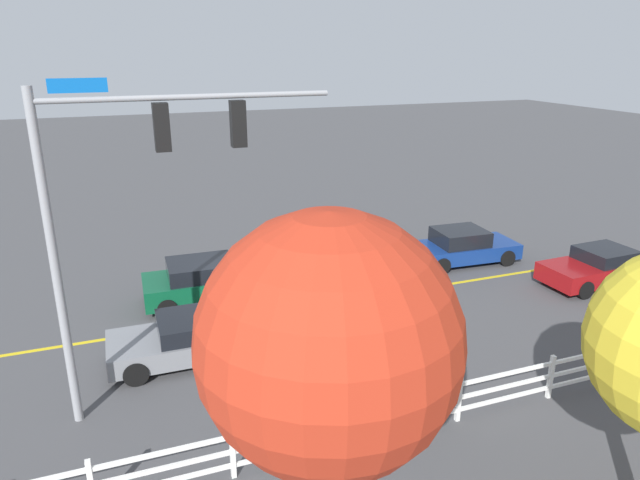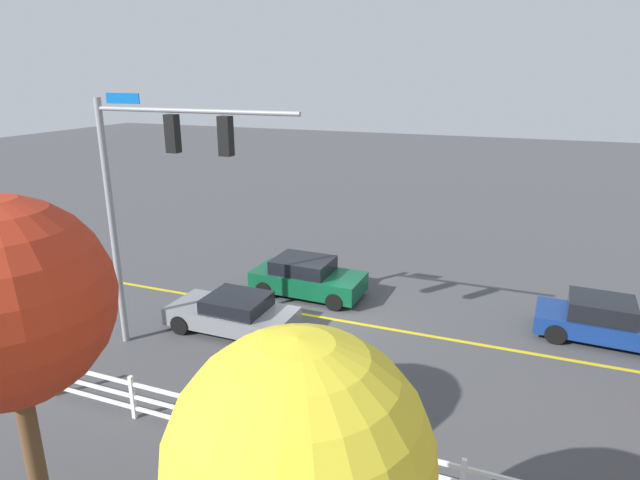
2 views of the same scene
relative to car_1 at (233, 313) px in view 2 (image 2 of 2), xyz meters
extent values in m
plane|color=#444447|center=(-2.32, -1.93, -0.61)|extent=(120.00, 120.00, 0.00)
cube|color=gold|center=(-6.32, -1.93, -0.60)|extent=(28.00, 0.16, 0.01)
cylinder|color=gray|center=(2.82, 1.88, 3.12)|extent=(0.20, 0.20, 7.46)
cylinder|color=gray|center=(-0.23, 1.88, 6.55)|extent=(6.10, 0.12, 0.12)
cube|color=#0C59B2|center=(1.92, 1.90, 6.83)|extent=(1.10, 0.03, 0.28)
cube|color=black|center=(0.40, 1.88, 5.95)|extent=(0.32, 0.28, 1.00)
sphere|color=red|center=(0.40, 1.73, 6.27)|extent=(0.17, 0.17, 0.17)
sphere|color=orange|center=(0.40, 1.73, 5.95)|extent=(0.17, 0.17, 0.17)
sphere|color=#148C19|center=(0.40, 1.73, 5.63)|extent=(0.17, 0.17, 0.17)
cube|color=black|center=(-1.22, 1.88, 5.95)|extent=(0.32, 0.28, 1.00)
sphere|color=red|center=(-1.22, 1.73, 6.27)|extent=(0.17, 0.17, 0.17)
sphere|color=orange|center=(-1.22, 1.73, 5.95)|extent=(0.17, 0.17, 0.17)
sphere|color=#148C19|center=(-1.22, 1.73, 5.63)|extent=(0.17, 0.17, 0.17)
cube|color=slate|center=(0.05, 0.00, -0.11)|extent=(4.18, 1.91, 0.56)
cube|color=black|center=(-0.16, 0.00, 0.40)|extent=(1.91, 1.70, 0.46)
cylinder|color=black|center=(1.47, 0.86, -0.29)|extent=(0.64, 0.23, 0.64)
cylinder|color=black|center=(1.46, -0.89, -0.29)|extent=(0.64, 0.23, 0.64)
cylinder|color=black|center=(-1.36, 0.89, -0.29)|extent=(0.64, 0.23, 0.64)
cylinder|color=black|center=(-1.37, -0.86, -0.29)|extent=(0.64, 0.23, 0.64)
cube|color=navy|center=(-11.27, -3.68, -0.10)|extent=(4.25, 2.06, 0.57)
cube|color=black|center=(-11.06, -3.69, 0.47)|extent=(1.99, 1.75, 0.58)
cylinder|color=black|center=(-9.90, -4.61, -0.29)|extent=(0.65, 0.25, 0.64)
cylinder|color=black|center=(-9.81, -2.90, -0.29)|extent=(0.65, 0.25, 0.64)
cube|color=#0C4C2D|center=(-1.16, -3.59, -0.04)|extent=(4.23, 2.01, 0.70)
cube|color=black|center=(-0.95, -3.59, 0.57)|extent=(2.18, 1.76, 0.52)
cylinder|color=black|center=(-2.60, -4.43, -0.29)|extent=(0.65, 0.24, 0.64)
cylinder|color=black|center=(-2.55, -2.66, -0.29)|extent=(0.65, 0.24, 0.64)
cylinder|color=black|center=(0.24, -4.51, -0.29)|extent=(0.65, 0.24, 0.64)
cylinder|color=black|center=(0.29, -2.74, -0.29)|extent=(0.65, 0.24, 0.64)
cube|color=white|center=(-5.32, 4.97, -0.03)|extent=(0.10, 0.10, 1.15)
cube|color=white|center=(-2.72, 4.97, -0.03)|extent=(0.10, 0.10, 1.15)
cube|color=white|center=(-0.12, 4.97, -0.03)|extent=(0.10, 0.10, 1.15)
cube|color=white|center=(2.48, 4.97, -0.03)|extent=(0.10, 0.10, 1.15)
cube|color=white|center=(-5.32, 4.97, 0.34)|extent=(26.00, 0.06, 0.09)
cube|color=white|center=(-5.32, 4.97, -0.01)|extent=(26.00, 0.06, 0.09)
cube|color=white|center=(-5.32, 4.97, -0.33)|extent=(26.00, 0.06, 0.09)
cylinder|color=brown|center=(-0.85, 8.24, 1.03)|extent=(0.32, 0.32, 3.28)
sphere|color=#B22D19|center=(-0.85, 8.24, 3.97)|extent=(3.46, 3.46, 3.46)
sphere|color=yellow|center=(-6.39, 9.13, 3.28)|extent=(3.08, 3.08, 3.08)
camera|label=1|loc=(1.54, 14.32, 7.56)|focal=32.23mm
camera|label=2|loc=(-8.41, 13.62, 7.43)|focal=29.70mm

